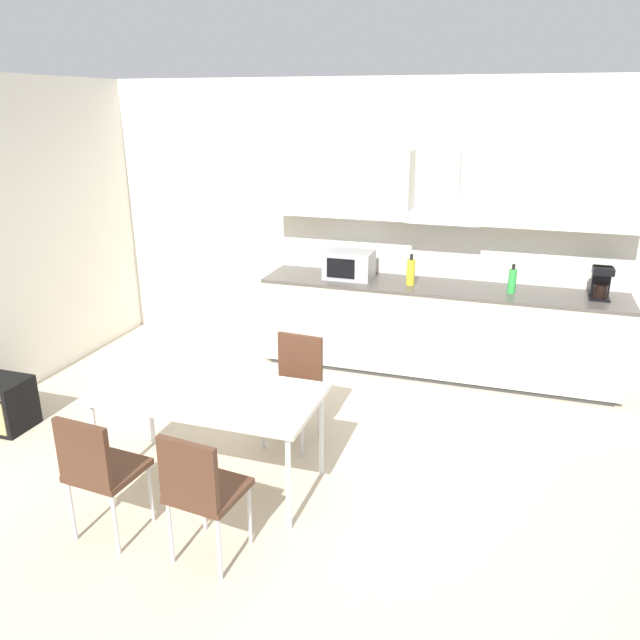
{
  "coord_description": "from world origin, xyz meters",
  "views": [
    {
      "loc": [
        1.59,
        -3.67,
        2.62
      ],
      "look_at": [
        0.15,
        0.73,
        1.0
      ],
      "focal_mm": 35.0,
      "sensor_mm": 36.0,
      "label": 1
    }
  ],
  "objects_px": {
    "microwave": "(349,265)",
    "chair_near_left": "(97,465)",
    "chair_far_right": "(295,378)",
    "pendant_lamp": "(198,241)",
    "chair_near_right": "(200,486)",
    "dining_table": "(209,397)",
    "bottle_green": "(512,281)",
    "coffee_maker": "(601,283)",
    "bottle_yellow": "(411,272)"
  },
  "relations": [
    {
      "from": "coffee_maker",
      "to": "microwave",
      "type": "bearing_deg",
      "value": -179.36
    },
    {
      "from": "microwave",
      "to": "coffee_maker",
      "type": "bearing_deg",
      "value": 0.64
    },
    {
      "from": "bottle_green",
      "to": "chair_near_left",
      "type": "xyz_separation_m",
      "value": [
        -2.28,
        -3.23,
        -0.5
      ]
    },
    {
      "from": "dining_table",
      "to": "chair_far_right",
      "type": "xyz_separation_m",
      "value": [
        0.36,
        0.78,
        -0.15
      ]
    },
    {
      "from": "chair_near_right",
      "to": "pendant_lamp",
      "type": "bearing_deg",
      "value": 113.64
    },
    {
      "from": "pendant_lamp",
      "to": "chair_near_left",
      "type": "bearing_deg",
      "value": -114.6
    },
    {
      "from": "chair_near_left",
      "to": "coffee_maker",
      "type": "bearing_deg",
      "value": 47.1
    },
    {
      "from": "microwave",
      "to": "bottle_green",
      "type": "distance_m",
      "value": 1.6
    },
    {
      "from": "pendant_lamp",
      "to": "chair_far_right",
      "type": "bearing_deg",
      "value": 65.43
    },
    {
      "from": "bottle_yellow",
      "to": "dining_table",
      "type": "height_order",
      "value": "bottle_yellow"
    },
    {
      "from": "coffee_maker",
      "to": "chair_near_left",
      "type": "height_order",
      "value": "coffee_maker"
    },
    {
      "from": "bottle_green",
      "to": "dining_table",
      "type": "relative_size",
      "value": 0.18
    },
    {
      "from": "microwave",
      "to": "dining_table",
      "type": "height_order",
      "value": "microwave"
    },
    {
      "from": "chair_near_left",
      "to": "dining_table",
      "type": "bearing_deg",
      "value": 65.4
    },
    {
      "from": "chair_far_right",
      "to": "chair_near_right",
      "type": "distance_m",
      "value": 1.56
    },
    {
      "from": "coffee_maker",
      "to": "dining_table",
      "type": "bearing_deg",
      "value": -137.09
    },
    {
      "from": "coffee_maker",
      "to": "dining_table",
      "type": "relative_size",
      "value": 0.19
    },
    {
      "from": "pendant_lamp",
      "to": "bottle_yellow",
      "type": "bearing_deg",
      "value": 68.29
    },
    {
      "from": "microwave",
      "to": "chair_near_left",
      "type": "height_order",
      "value": "microwave"
    },
    {
      "from": "microwave",
      "to": "chair_near_left",
      "type": "bearing_deg",
      "value": -101.77
    },
    {
      "from": "chair_near_right",
      "to": "coffee_maker",
      "type": "bearing_deg",
      "value": 54.35
    },
    {
      "from": "chair_near_left",
      "to": "pendant_lamp",
      "type": "bearing_deg",
      "value": 65.4
    },
    {
      "from": "coffee_maker",
      "to": "bottle_green",
      "type": "relative_size",
      "value": 1.09
    },
    {
      "from": "bottle_yellow",
      "to": "bottle_green",
      "type": "distance_m",
      "value": 0.96
    },
    {
      "from": "bottle_green",
      "to": "chair_near_right",
      "type": "bearing_deg",
      "value": -116.11
    },
    {
      "from": "microwave",
      "to": "chair_far_right",
      "type": "xyz_separation_m",
      "value": [
        0.03,
        -1.7,
        -0.52
      ]
    },
    {
      "from": "coffee_maker",
      "to": "chair_far_right",
      "type": "relative_size",
      "value": 0.34
    },
    {
      "from": "bottle_green",
      "to": "chair_near_right",
      "type": "relative_size",
      "value": 0.32
    },
    {
      "from": "dining_table",
      "to": "bottle_green",
      "type": "bearing_deg",
      "value": 51.88
    },
    {
      "from": "chair_near_left",
      "to": "chair_near_right",
      "type": "relative_size",
      "value": 1.0
    },
    {
      "from": "chair_near_left",
      "to": "pendant_lamp",
      "type": "height_order",
      "value": "pendant_lamp"
    },
    {
      "from": "bottle_yellow",
      "to": "dining_table",
      "type": "bearing_deg",
      "value": -111.71
    },
    {
      "from": "bottle_green",
      "to": "chair_near_left",
      "type": "bearing_deg",
      "value": -125.22
    },
    {
      "from": "microwave",
      "to": "bottle_yellow",
      "type": "height_order",
      "value": "bottle_yellow"
    },
    {
      "from": "chair_near_left",
      "to": "chair_far_right",
      "type": "xyz_separation_m",
      "value": [
        0.71,
        1.56,
        0.0
      ]
    },
    {
      "from": "dining_table",
      "to": "chair_near_left",
      "type": "xyz_separation_m",
      "value": [
        -0.36,
        -0.78,
        -0.15
      ]
    },
    {
      "from": "coffee_maker",
      "to": "chair_near_left",
      "type": "relative_size",
      "value": 0.34
    },
    {
      "from": "dining_table",
      "to": "chair_near_right",
      "type": "xyz_separation_m",
      "value": [
        0.34,
        -0.78,
        -0.15
      ]
    },
    {
      "from": "microwave",
      "to": "chair_near_right",
      "type": "relative_size",
      "value": 0.55
    },
    {
      "from": "coffee_maker",
      "to": "bottle_yellow",
      "type": "xyz_separation_m",
      "value": [
        -1.73,
        -0.08,
        -0.02
      ]
    },
    {
      "from": "bottle_yellow",
      "to": "chair_near_right",
      "type": "xyz_separation_m",
      "value": [
        -0.63,
        -3.21,
        -0.52
      ]
    },
    {
      "from": "bottle_yellow",
      "to": "chair_far_right",
      "type": "height_order",
      "value": "bottle_yellow"
    },
    {
      "from": "bottle_green",
      "to": "chair_far_right",
      "type": "distance_m",
      "value": 2.35
    },
    {
      "from": "chair_far_right",
      "to": "microwave",
      "type": "bearing_deg",
      "value": 91.11
    },
    {
      "from": "microwave",
      "to": "chair_far_right",
      "type": "relative_size",
      "value": 0.55
    },
    {
      "from": "bottle_green",
      "to": "pendant_lamp",
      "type": "bearing_deg",
      "value": -128.12
    },
    {
      "from": "coffee_maker",
      "to": "chair_far_right",
      "type": "xyz_separation_m",
      "value": [
        -2.34,
        -1.73,
        -0.53
      ]
    },
    {
      "from": "bottle_yellow",
      "to": "chair_far_right",
      "type": "distance_m",
      "value": 1.83
    },
    {
      "from": "microwave",
      "to": "pendant_lamp",
      "type": "relative_size",
      "value": 1.5
    },
    {
      "from": "bottle_green",
      "to": "dining_table",
      "type": "bearing_deg",
      "value": -128.12
    }
  ]
}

